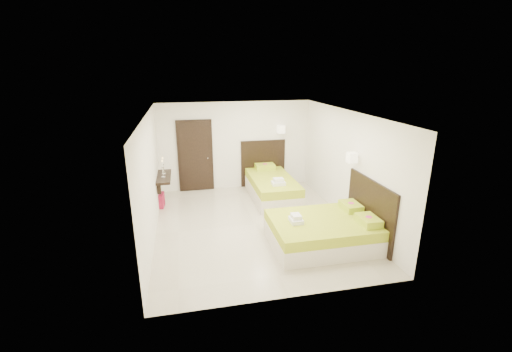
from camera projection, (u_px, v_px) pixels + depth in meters
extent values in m
plane|color=beige|center=(255.00, 224.00, 8.07)|extent=(5.50, 5.50, 0.00)
cube|color=beige|center=(272.00, 192.00, 9.68)|extent=(1.15, 2.29, 0.37)
cube|color=#95AA1B|center=(272.00, 182.00, 9.59)|extent=(1.13, 2.27, 0.23)
cube|color=black|center=(263.00, 163.00, 10.55)|extent=(1.37, 0.05, 1.43)
cube|color=#AEC424|center=(265.00, 167.00, 10.33)|extent=(0.57, 0.39, 0.16)
cylinder|color=#EE388D|center=(265.00, 164.00, 10.30)|extent=(0.14, 0.14, 0.00)
cube|color=white|center=(278.00, 183.00, 8.95)|extent=(0.34, 0.25, 0.09)
cube|color=white|center=(278.00, 180.00, 8.92)|extent=(0.26, 0.19, 0.09)
cube|color=beige|center=(281.00, 129.00, 10.20)|extent=(0.21, 0.21, 0.23)
cylinder|color=#2D2116|center=(280.00, 129.00, 10.27)|extent=(0.03, 0.16, 0.03)
cube|color=beige|center=(322.00, 236.00, 7.13)|extent=(2.13, 1.60, 0.34)
cube|color=#95AA1B|center=(323.00, 224.00, 7.04)|extent=(2.11, 1.58, 0.21)
cube|color=black|center=(370.00, 210.00, 7.19)|extent=(0.05, 1.81, 1.33)
cube|color=#AEC424|center=(368.00, 220.00, 6.80)|extent=(0.36, 0.53, 0.15)
cylinder|color=#EE388D|center=(369.00, 217.00, 6.78)|extent=(0.13, 0.13, 0.00)
cube|color=#AEC424|center=(351.00, 206.00, 7.50)|extent=(0.36, 0.53, 0.15)
cylinder|color=#EE388D|center=(351.00, 203.00, 7.47)|extent=(0.13, 0.13, 0.00)
cube|color=white|center=(296.00, 220.00, 6.88)|extent=(0.23, 0.32, 0.09)
cube|color=white|center=(296.00, 216.00, 6.85)|extent=(0.18, 0.24, 0.09)
cube|color=beige|center=(352.00, 157.00, 7.48)|extent=(0.19, 0.19, 0.21)
cylinder|color=#2D2116|center=(355.00, 157.00, 7.50)|extent=(0.16, 0.03, 0.03)
cube|color=black|center=(278.00, 181.00, 10.46)|extent=(0.56, 0.52, 0.42)
cube|color=maroon|center=(157.00, 200.00, 9.03)|extent=(0.41, 0.41, 0.37)
cube|color=black|center=(195.00, 156.00, 10.03)|extent=(1.02, 0.06, 2.14)
cube|color=black|center=(195.00, 156.00, 10.00)|extent=(0.88, 0.04, 2.06)
cylinder|color=silver|center=(208.00, 158.00, 10.05)|extent=(0.03, 0.10, 0.03)
cube|color=black|center=(164.00, 177.00, 8.89)|extent=(0.35, 1.20, 0.06)
cube|color=black|center=(159.00, 188.00, 8.49)|extent=(0.10, 0.04, 0.30)
cube|color=black|center=(161.00, 177.00, 9.33)|extent=(0.10, 0.04, 0.30)
cylinder|color=silver|center=(163.00, 177.00, 8.74)|extent=(0.10, 0.10, 0.02)
cylinder|color=silver|center=(163.00, 173.00, 8.70)|extent=(0.02, 0.02, 0.22)
cone|color=silver|center=(163.00, 168.00, 8.66)|extent=(0.07, 0.07, 0.04)
cylinder|color=white|center=(162.00, 164.00, 8.63)|extent=(0.02, 0.02, 0.15)
sphere|color=#FFB23F|center=(162.00, 161.00, 8.61)|extent=(0.02, 0.02, 0.02)
cylinder|color=silver|center=(164.00, 174.00, 9.02)|extent=(0.10, 0.10, 0.02)
cylinder|color=silver|center=(164.00, 169.00, 8.98)|extent=(0.02, 0.02, 0.22)
cone|color=silver|center=(163.00, 165.00, 8.94)|extent=(0.07, 0.07, 0.04)
cylinder|color=white|center=(163.00, 161.00, 8.91)|extent=(0.02, 0.02, 0.15)
sphere|color=#FFB23F|center=(163.00, 158.00, 8.89)|extent=(0.02, 0.02, 0.02)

